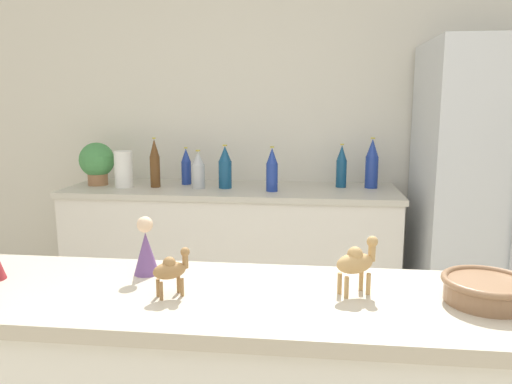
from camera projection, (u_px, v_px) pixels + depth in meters
wall_back at (295, 128)px, 3.38m from camera, size 8.00×0.06×2.55m
back_counter at (232, 256)px, 3.25m from camera, size 2.09×0.63×0.91m
refrigerator at (499, 198)px, 2.90m from camera, size 0.90×0.77×1.79m
potted_plant at (97, 162)px, 3.25m from camera, size 0.23×0.23×0.28m
paper_towel_roll at (124, 169)px, 3.17m from camera, size 0.11×0.11×0.23m
back_bottle_0 at (198, 170)px, 3.12m from camera, size 0.08×0.08×0.24m
back_bottle_1 at (155, 164)px, 3.16m from camera, size 0.06×0.06×0.32m
back_bottle_2 at (341, 167)px, 3.16m from camera, size 0.07×0.07×0.28m
back_bottle_3 at (372, 164)px, 3.13m from camera, size 0.08×0.08×0.32m
back_bottle_4 at (225, 168)px, 3.13m from camera, size 0.08×0.08×0.27m
back_bottle_5 at (186, 167)px, 3.28m from camera, size 0.06×0.06×0.25m
back_bottle_6 at (272, 170)px, 3.02m from camera, size 0.07×0.07×0.27m
fruit_bowl at (487, 289)px, 1.14m from camera, size 0.20×0.20×0.06m
camel_figurine at (171, 269)px, 1.17m from camera, size 0.09×0.08×0.11m
camel_figurine_second at (356, 262)px, 1.18m from camera, size 0.11×0.09×0.14m
wise_man_figurine_purple at (146, 249)px, 1.32m from camera, size 0.07×0.07×0.16m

